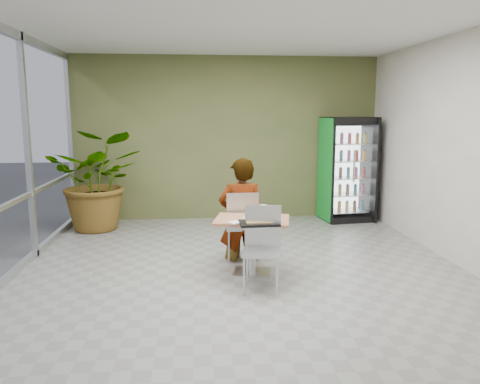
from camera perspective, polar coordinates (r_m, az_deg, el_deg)
name	(u,v)px	position (r m, az deg, el deg)	size (l,w,h in m)	color
ground	(245,277)	(6.17, 0.63, -10.30)	(7.00, 7.00, 0.00)	gray
room_envelope	(245,154)	(5.82, 0.66, 4.69)	(6.00, 7.00, 3.20)	silver
dining_table	(252,235)	(6.11, 1.48, -5.22)	(1.06, 0.84, 0.75)	tan
chair_far	(242,221)	(6.64, 0.22, -3.52)	(0.45, 0.45, 1.01)	#BBBEC0
chair_near	(262,241)	(5.65, 2.73, -5.94)	(0.52, 0.53, 1.00)	#BBBEC0
seated_woman	(241,220)	(6.70, 0.17, -3.40)	(0.66, 0.42, 1.78)	black
pizza_plate	(253,217)	(6.07, 1.58, -3.08)	(0.33, 0.32, 0.03)	white
soda_cup	(263,212)	(6.05, 2.83, -2.45)	(0.10, 0.10, 0.18)	white
napkin_stack	(235,223)	(5.81, -0.62, -3.74)	(0.13, 0.13, 0.02)	white
cafeteria_tray	(259,223)	(5.75, 2.34, -3.81)	(0.48, 0.35, 0.03)	black
beverage_fridge	(347,169)	(9.39, 12.96, 2.72)	(1.01, 0.82, 2.02)	black
potted_plant	(98,180)	(8.80, -16.88, 1.38)	(1.63, 1.40, 1.81)	#2A692A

